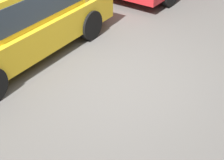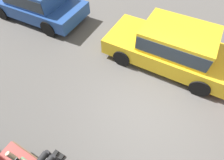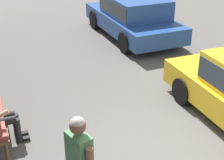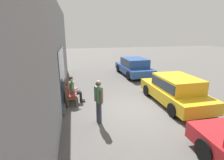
{
  "view_description": "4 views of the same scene",
  "coord_description": "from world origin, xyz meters",
  "px_view_note": "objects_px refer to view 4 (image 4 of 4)",
  "views": [
    {
      "loc": [
        3.94,
        2.6,
        3.21
      ],
      "look_at": [
        1.24,
        0.8,
        1.06
      ],
      "focal_mm": 55.0,
      "sensor_mm": 36.0,
      "label": 1
    },
    {
      "loc": [
        -0.35,
        2.6,
        4.54
      ],
      "look_at": [
        1.0,
        0.22,
        1.02
      ],
      "focal_mm": 28.0,
      "sensor_mm": 36.0,
      "label": 2
    },
    {
      "loc": [
        -4.29,
        2.6,
        3.93
      ],
      "look_at": [
        1.19,
        0.51,
        1.02
      ],
      "focal_mm": 55.0,
      "sensor_mm": 36.0,
      "label": 3
    },
    {
      "loc": [
        -7.1,
        2.6,
        3.5
      ],
      "look_at": [
        0.96,
        0.82,
        1.17
      ],
      "focal_mm": 28.0,
      "sensor_mm": 36.0,
      "label": 4
    }
  ],
  "objects_px": {
    "parked_car_far": "(134,66)",
    "bench": "(70,91)",
    "person_on_phone": "(74,89)",
    "pedestrian_standing": "(99,98)",
    "parked_car_mid": "(176,89)"
  },
  "relations": [
    {
      "from": "person_on_phone",
      "to": "pedestrian_standing",
      "type": "bearing_deg",
      "value": -158.29
    },
    {
      "from": "parked_car_far",
      "to": "bench",
      "type": "bearing_deg",
      "value": 131.79
    },
    {
      "from": "bench",
      "to": "parked_car_mid",
      "type": "xyz_separation_m",
      "value": [
        -1.43,
        -5.06,
        0.19
      ]
    },
    {
      "from": "person_on_phone",
      "to": "parked_car_mid",
      "type": "bearing_deg",
      "value": -104.85
    },
    {
      "from": "person_on_phone",
      "to": "parked_car_far",
      "type": "height_order",
      "value": "parked_car_far"
    },
    {
      "from": "bench",
      "to": "pedestrian_standing",
      "type": "distance_m",
      "value": 2.74
    },
    {
      "from": "parked_car_far",
      "to": "parked_car_mid",
      "type": "bearing_deg",
      "value": -179.52
    },
    {
      "from": "parked_car_mid",
      "to": "person_on_phone",
      "type": "bearing_deg",
      "value": 75.15
    },
    {
      "from": "parked_car_far",
      "to": "pedestrian_standing",
      "type": "height_order",
      "value": "pedestrian_standing"
    },
    {
      "from": "person_on_phone",
      "to": "pedestrian_standing",
      "type": "distance_m",
      "value": 2.5
    },
    {
      "from": "bench",
      "to": "parked_car_mid",
      "type": "height_order",
      "value": "parked_car_mid"
    },
    {
      "from": "person_on_phone",
      "to": "parked_car_far",
      "type": "relative_size",
      "value": 0.31
    },
    {
      "from": "parked_car_mid",
      "to": "parked_car_far",
      "type": "distance_m",
      "value": 5.91
    },
    {
      "from": "person_on_phone",
      "to": "parked_car_mid",
      "type": "relative_size",
      "value": 0.32
    },
    {
      "from": "parked_car_mid",
      "to": "parked_car_far",
      "type": "bearing_deg",
      "value": 0.48
    }
  ]
}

